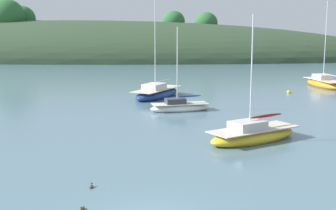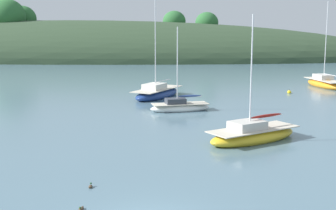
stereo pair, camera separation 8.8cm
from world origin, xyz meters
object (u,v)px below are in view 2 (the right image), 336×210
(sailboat_grey_yawl, at_px, (157,93))
(duck_lone_right, at_px, (91,186))
(sailboat_teal_outer, at_px, (325,83))
(sailboat_cream_ketch, at_px, (180,107))
(mooring_buoy_inner, at_px, (289,92))
(duck_straggler, at_px, (81,209))
(sailboat_white_near, at_px, (253,135))

(sailboat_grey_yawl, xyz_separation_m, duck_lone_right, (-1.47, -27.57, -0.40))
(sailboat_teal_outer, relative_size, sailboat_grey_yawl, 0.97)
(sailboat_cream_ketch, relative_size, duck_lone_right, 17.77)
(sailboat_grey_yawl, bearing_deg, duck_lone_right, -93.04)
(sailboat_grey_yawl, xyz_separation_m, mooring_buoy_inner, (14.60, 3.60, -0.33))
(sailboat_teal_outer, height_order, sailboat_grey_yawl, sailboat_grey_yawl)
(sailboat_cream_ketch, xyz_separation_m, duck_lone_right, (-3.94, -19.90, -0.30))
(sailboat_grey_yawl, distance_m, sailboat_cream_ketch, 8.06)
(sailboat_teal_outer, relative_size, duck_straggler, 24.99)
(sailboat_grey_yawl, relative_size, sailboat_white_near, 1.31)
(sailboat_white_near, xyz_separation_m, duck_straggler, (-8.66, -11.81, -0.36))
(sailboat_white_near, relative_size, duck_straggler, 19.73)
(duck_lone_right, bearing_deg, sailboat_teal_outer, 59.55)
(sailboat_teal_outer, relative_size, sailboat_white_near, 1.27)
(sailboat_grey_yawl, relative_size, sailboat_cream_ketch, 1.46)
(sailboat_grey_yawl, distance_m, duck_lone_right, 27.62)
(duck_lone_right, bearing_deg, sailboat_grey_yawl, 86.96)
(mooring_buoy_inner, bearing_deg, duck_straggler, -115.18)
(sailboat_grey_yawl, height_order, sailboat_white_near, sailboat_grey_yawl)
(duck_lone_right, relative_size, duck_straggler, 1.00)
(sailboat_white_near, relative_size, mooring_buoy_inner, 15.57)
(sailboat_teal_outer, xyz_separation_m, mooring_buoy_inner, (-5.61, -5.71, -0.32))
(duck_lone_right, bearing_deg, mooring_buoy_inner, 62.73)
(sailboat_grey_yawl, height_order, duck_lone_right, sailboat_grey_yawl)
(sailboat_white_near, xyz_separation_m, mooring_buoy_inner, (7.25, 22.03, -0.30))
(mooring_buoy_inner, height_order, duck_straggler, mooring_buoy_inner)
(mooring_buoy_inner, bearing_deg, sailboat_cream_ketch, -137.10)
(sailboat_teal_outer, distance_m, duck_lone_right, 42.79)
(mooring_buoy_inner, height_order, duck_lone_right, mooring_buoy_inner)
(sailboat_grey_yawl, bearing_deg, sailboat_teal_outer, 24.73)
(mooring_buoy_inner, relative_size, duck_straggler, 1.27)
(sailboat_white_near, relative_size, duck_lone_right, 19.78)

